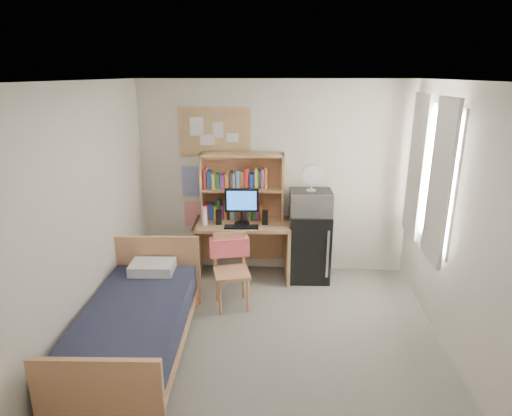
# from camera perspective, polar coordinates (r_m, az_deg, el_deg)

# --- Properties ---
(floor) EXTENTS (3.60, 4.20, 0.02)m
(floor) POSITION_cam_1_polar(r_m,az_deg,el_deg) (4.42, 1.41, -19.63)
(floor) COLOR gray
(floor) RESTS_ON ground
(ceiling) EXTENTS (3.60, 4.20, 0.02)m
(ceiling) POSITION_cam_1_polar(r_m,az_deg,el_deg) (3.53, 1.73, 16.53)
(ceiling) COLOR white
(ceiling) RESTS_ON wall_back
(wall_back) EXTENTS (3.60, 0.04, 2.60)m
(wall_back) POSITION_cam_1_polar(r_m,az_deg,el_deg) (5.79, 2.33, 3.90)
(wall_back) COLOR silver
(wall_back) RESTS_ON floor
(wall_left) EXTENTS (0.04, 4.20, 2.60)m
(wall_left) POSITION_cam_1_polar(r_m,az_deg,el_deg) (4.24, -23.59, -2.73)
(wall_left) COLOR silver
(wall_left) RESTS_ON floor
(wall_right) EXTENTS (0.04, 4.20, 2.60)m
(wall_right) POSITION_cam_1_polar(r_m,az_deg,el_deg) (4.13, 27.41, -3.75)
(wall_right) COLOR silver
(wall_right) RESTS_ON floor
(window_unit) EXTENTS (0.10, 1.40, 1.70)m
(window_unit) POSITION_cam_1_polar(r_m,az_deg,el_deg) (5.11, 22.20, 4.23)
(window_unit) COLOR white
(window_unit) RESTS_ON wall_right
(curtain_left) EXTENTS (0.04, 0.55, 1.70)m
(curtain_left) POSITION_cam_1_polar(r_m,az_deg,el_deg) (4.73, 23.31, 3.12)
(curtain_left) COLOR beige
(curtain_left) RESTS_ON wall_right
(curtain_right) EXTENTS (0.04, 0.55, 1.70)m
(curtain_right) POSITION_cam_1_polar(r_m,az_deg,el_deg) (5.47, 20.63, 5.21)
(curtain_right) COLOR beige
(curtain_right) RESTS_ON wall_right
(bulletin_board) EXTENTS (0.94, 0.03, 0.64)m
(bulletin_board) POSITION_cam_1_polar(r_m,az_deg,el_deg) (5.73, -5.54, 10.00)
(bulletin_board) COLOR tan
(bulletin_board) RESTS_ON wall_back
(poster_wave) EXTENTS (0.30, 0.01, 0.42)m
(poster_wave) POSITION_cam_1_polar(r_m,az_deg,el_deg) (5.92, -8.41, 3.53)
(poster_wave) COLOR #2838A1
(poster_wave) RESTS_ON wall_back
(poster_japan) EXTENTS (0.28, 0.01, 0.36)m
(poster_japan) POSITION_cam_1_polar(r_m,az_deg,el_deg) (6.04, -8.21, -0.80)
(poster_japan) COLOR #F12A3E
(poster_japan) RESTS_ON wall_back
(desk) EXTENTS (1.29, 0.69, 0.78)m
(desk) POSITION_cam_1_polar(r_m,az_deg,el_deg) (5.78, -1.83, -5.61)
(desk) COLOR tan
(desk) RESTS_ON floor
(desk_chair) EXTENTS (0.53, 0.53, 0.88)m
(desk_chair) POSITION_cam_1_polar(r_m,az_deg,el_deg) (5.06, -3.25, -8.56)
(desk_chair) COLOR tan
(desk_chair) RESTS_ON floor
(mini_fridge) EXTENTS (0.56, 0.56, 0.92)m
(mini_fridge) POSITION_cam_1_polar(r_m,az_deg,el_deg) (5.78, 7.04, -5.01)
(mini_fridge) COLOR black
(mini_fridge) RESTS_ON floor
(bed) EXTENTS (1.05, 1.96, 0.53)m
(bed) POSITION_cam_1_polar(r_m,az_deg,el_deg) (4.49, -15.73, -15.45)
(bed) COLOR #1A1D2F
(bed) RESTS_ON floor
(hutch) EXTENTS (1.10, 0.34, 0.89)m
(hutch) POSITION_cam_1_polar(r_m,az_deg,el_deg) (5.65, -1.85, 2.83)
(hutch) COLOR tan
(hutch) RESTS_ON desk
(monitor) EXTENTS (0.44, 0.06, 0.46)m
(monitor) POSITION_cam_1_polar(r_m,az_deg,el_deg) (5.51, -1.91, 0.12)
(monitor) COLOR black
(monitor) RESTS_ON desk
(keyboard) EXTENTS (0.44, 0.16, 0.02)m
(keyboard) POSITION_cam_1_polar(r_m,az_deg,el_deg) (5.45, -1.95, -2.54)
(keyboard) COLOR black
(keyboard) RESTS_ON desk
(speaker_left) EXTENTS (0.08, 0.08, 0.18)m
(speaker_left) POSITION_cam_1_polar(r_m,az_deg,el_deg) (5.57, -4.98, -1.25)
(speaker_left) COLOR black
(speaker_left) RESTS_ON desk
(speaker_right) EXTENTS (0.08, 0.08, 0.19)m
(speaker_right) POSITION_cam_1_polar(r_m,az_deg,el_deg) (5.55, 1.20, -1.26)
(speaker_right) COLOR black
(speaker_right) RESTS_ON desk
(water_bottle) EXTENTS (0.07, 0.07, 0.24)m
(water_bottle) POSITION_cam_1_polar(r_m,az_deg,el_deg) (5.54, -6.88, -1.08)
(water_bottle) COLOR white
(water_bottle) RESTS_ON desk
(hoodie) EXTENTS (0.49, 0.25, 0.23)m
(hoodie) POSITION_cam_1_polar(r_m,az_deg,el_deg) (5.14, -3.59, -5.18)
(hoodie) COLOR #FE6069
(hoodie) RESTS_ON desk_chair
(microwave) EXTENTS (0.54, 0.42, 0.31)m
(microwave) POSITION_cam_1_polar(r_m,az_deg,el_deg) (5.56, 7.29, 0.76)
(microwave) COLOR silver
(microwave) RESTS_ON mini_fridge
(desk_fan) EXTENTS (0.26, 0.26, 0.32)m
(desk_fan) POSITION_cam_1_polar(r_m,az_deg,el_deg) (5.48, 7.42, 3.89)
(desk_fan) COLOR white
(desk_fan) RESTS_ON microwave
(pillow) EXTENTS (0.49, 0.36, 0.11)m
(pillow) POSITION_cam_1_polar(r_m,az_deg,el_deg) (4.97, -13.65, -7.69)
(pillow) COLOR white
(pillow) RESTS_ON bed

